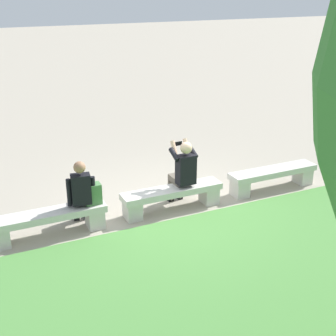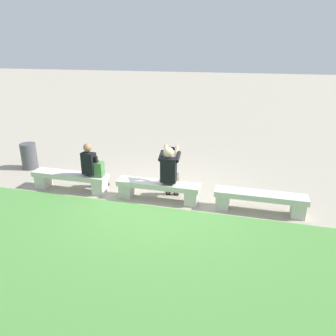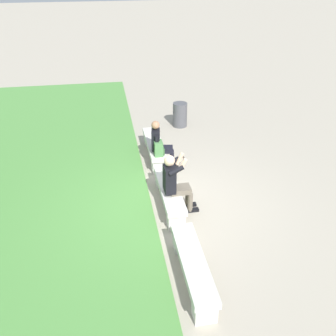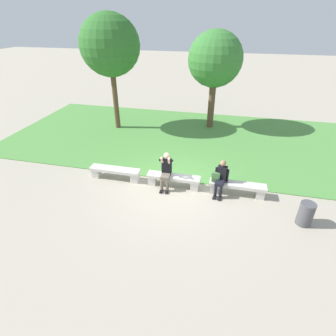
{
  "view_description": "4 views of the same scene",
  "coord_description": "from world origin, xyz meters",
  "px_view_note": "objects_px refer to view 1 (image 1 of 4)",
  "views": [
    {
      "loc": [
        3.35,
        7.09,
        3.99
      ],
      "look_at": [
        0.08,
        -0.0,
        0.86
      ],
      "focal_mm": 50.0,
      "sensor_mm": 36.0,
      "label": 1
    },
    {
      "loc": [
        -1.99,
        6.61,
        3.37
      ],
      "look_at": [
        -0.18,
        -0.21,
        0.74
      ],
      "focal_mm": 35.0,
      "sensor_mm": 36.0,
      "label": 2
    },
    {
      "loc": [
        -6.98,
        1.22,
        4.83
      ],
      "look_at": [
        0.25,
        -0.02,
        0.76
      ],
      "focal_mm": 42.0,
      "sensor_mm": 36.0,
      "label": 3
    },
    {
      "loc": [
        1.61,
        -7.84,
        5.48
      ],
      "look_at": [
        -0.12,
        -0.37,
        0.97
      ],
      "focal_mm": 28.0,
      "sensor_mm": 36.0,
      "label": 4
    }
  ],
  "objects_px": {
    "bench_main": "(273,176)",
    "backpack": "(93,194)",
    "bench_near": "(172,196)",
    "person_distant": "(81,192)",
    "person_photographer": "(183,170)",
    "bench_mid": "(49,220)"
  },
  "relations": [
    {
      "from": "bench_main",
      "to": "backpack",
      "type": "distance_m",
      "value": 3.78
    },
    {
      "from": "bench_main",
      "to": "bench_near",
      "type": "xyz_separation_m",
      "value": [
        2.27,
        0.0,
        0.0
      ]
    },
    {
      "from": "backpack",
      "to": "bench_near",
      "type": "bearing_deg",
      "value": 179.95
    },
    {
      "from": "bench_near",
      "to": "person_distant",
      "type": "bearing_deg",
      "value": -2.23
    },
    {
      "from": "person_photographer",
      "to": "backpack",
      "type": "bearing_deg",
      "value": 2.5
    },
    {
      "from": "bench_near",
      "to": "backpack",
      "type": "distance_m",
      "value": 1.53
    },
    {
      "from": "person_distant",
      "to": "backpack",
      "type": "distance_m",
      "value": 0.2
    },
    {
      "from": "bench_main",
      "to": "backpack",
      "type": "xyz_separation_m",
      "value": [
        3.77,
        -0.0,
        0.33
      ]
    },
    {
      "from": "bench_near",
      "to": "backpack",
      "type": "height_order",
      "value": "backpack"
    },
    {
      "from": "bench_main",
      "to": "person_photographer",
      "type": "height_order",
      "value": "person_photographer"
    },
    {
      "from": "bench_near",
      "to": "bench_mid",
      "type": "relative_size",
      "value": 1.0
    },
    {
      "from": "bench_mid",
      "to": "backpack",
      "type": "relative_size",
      "value": 4.51
    },
    {
      "from": "bench_main",
      "to": "bench_mid",
      "type": "relative_size",
      "value": 1.0
    },
    {
      "from": "bench_main",
      "to": "person_distant",
      "type": "xyz_separation_m",
      "value": [
        3.95,
        -0.07,
        0.37
      ]
    },
    {
      "from": "bench_near",
      "to": "backpack",
      "type": "bearing_deg",
      "value": -0.05
    },
    {
      "from": "person_photographer",
      "to": "backpack",
      "type": "distance_m",
      "value": 1.76
    },
    {
      "from": "bench_main",
      "to": "person_distant",
      "type": "relative_size",
      "value": 1.53
    },
    {
      "from": "person_photographer",
      "to": "bench_mid",
      "type": "bearing_deg",
      "value": 1.76
    },
    {
      "from": "bench_mid",
      "to": "person_photographer",
      "type": "height_order",
      "value": "person_photographer"
    },
    {
      "from": "bench_mid",
      "to": "backpack",
      "type": "height_order",
      "value": "backpack"
    },
    {
      "from": "person_distant",
      "to": "bench_near",
      "type": "bearing_deg",
      "value": 177.77
    },
    {
      "from": "bench_main",
      "to": "backpack",
      "type": "bearing_deg",
      "value": -0.02
    }
  ]
}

